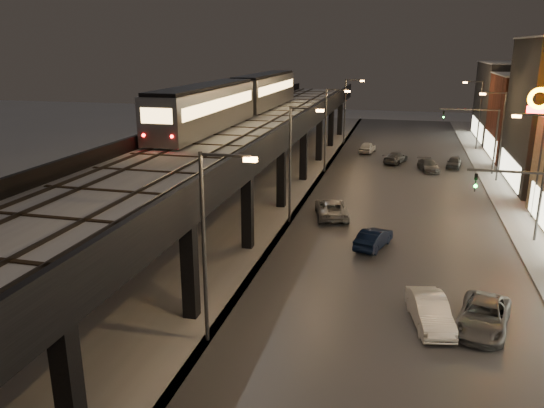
# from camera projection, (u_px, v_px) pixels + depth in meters

# --- Properties ---
(road_surface) EXTENTS (17.00, 120.00, 0.06)m
(road_surface) POSITION_uv_depth(u_px,v_px,m) (398.00, 215.00, 43.37)
(road_surface) COLOR #46474D
(road_surface) RESTS_ON ground
(sidewalk_right) EXTENTS (4.00, 120.00, 0.14)m
(sidewalk_right) POSITION_uv_depth(u_px,v_px,m) (530.00, 224.00, 41.02)
(sidewalk_right) COLOR #9FA1A8
(sidewalk_right) RESTS_ON ground
(under_viaduct_pavement) EXTENTS (11.00, 120.00, 0.06)m
(under_viaduct_pavement) POSITION_uv_depth(u_px,v_px,m) (240.00, 203.00, 46.53)
(under_viaduct_pavement) COLOR #9FA1A8
(under_viaduct_pavement) RESTS_ON ground
(elevated_viaduct) EXTENTS (9.00, 100.00, 6.30)m
(elevated_viaduct) POSITION_uv_depth(u_px,v_px,m) (227.00, 147.00, 42.00)
(elevated_viaduct) COLOR black
(elevated_viaduct) RESTS_ON ground
(viaduct_trackbed) EXTENTS (8.40, 100.00, 0.32)m
(viaduct_trackbed) POSITION_uv_depth(u_px,v_px,m) (227.00, 137.00, 41.90)
(viaduct_trackbed) COLOR #B2B7C1
(viaduct_trackbed) RESTS_ON elevated_viaduct
(viaduct_parapet_streetside) EXTENTS (0.30, 100.00, 1.10)m
(viaduct_parapet_streetside) POSITION_uv_depth(u_px,v_px,m) (281.00, 133.00, 40.78)
(viaduct_parapet_streetside) COLOR black
(viaduct_parapet_streetside) RESTS_ON elevated_viaduct
(viaduct_parapet_far) EXTENTS (0.30, 100.00, 1.10)m
(viaduct_parapet_far) POSITION_uv_depth(u_px,v_px,m) (176.00, 129.00, 42.81)
(viaduct_parapet_far) COLOR black
(viaduct_parapet_far) RESTS_ON elevated_viaduct
(building_f) EXTENTS (12.20, 16.20, 11.16)m
(building_f) POSITION_uv_depth(u_px,v_px,m) (524.00, 102.00, 76.05)
(building_f) COLOR #272729
(building_f) RESTS_ON ground
(streetlight_left_1) EXTENTS (2.57, 0.28, 9.00)m
(streetlight_left_1) POSITION_uv_depth(u_px,v_px,m) (209.00, 236.00, 23.29)
(streetlight_left_1) COLOR #38383A
(streetlight_left_1) RESTS_ON ground
(streetlight_left_2) EXTENTS (2.57, 0.28, 9.00)m
(streetlight_left_2) POSITION_uv_depth(u_px,v_px,m) (294.00, 157.00, 40.02)
(streetlight_left_2) COLOR #38383A
(streetlight_left_2) RESTS_ON ground
(streetlight_right_2) EXTENTS (2.56, 0.28, 9.00)m
(streetlight_right_2) POSITION_uv_depth(u_px,v_px,m) (540.00, 169.00, 36.01)
(streetlight_right_2) COLOR #38383A
(streetlight_right_2) RESTS_ON ground
(streetlight_left_3) EXTENTS (2.57, 0.28, 9.00)m
(streetlight_left_3) POSITION_uv_depth(u_px,v_px,m) (328.00, 125.00, 56.75)
(streetlight_left_3) COLOR #38383A
(streetlight_left_3) RESTS_ON ground
(streetlight_right_3) EXTENTS (2.56, 0.28, 9.00)m
(streetlight_right_3) POSITION_uv_depth(u_px,v_px,m) (499.00, 131.00, 52.74)
(streetlight_right_3) COLOR #38383A
(streetlight_right_3) RESTS_ON ground
(streetlight_left_4) EXTENTS (2.57, 0.28, 9.00)m
(streetlight_left_4) POSITION_uv_depth(u_px,v_px,m) (347.00, 107.00, 73.49)
(streetlight_left_4) COLOR #38383A
(streetlight_left_4) RESTS_ON ground
(streetlight_right_4) EXTENTS (2.56, 0.28, 9.00)m
(streetlight_right_4) POSITION_uv_depth(u_px,v_px,m) (478.00, 110.00, 69.48)
(streetlight_right_4) COLOR #38383A
(streetlight_right_4) RESTS_ON ground
(traffic_light_rig_b) EXTENTS (6.10, 0.34, 7.00)m
(traffic_light_rig_b) POSITION_uv_depth(u_px,v_px,m) (485.00, 133.00, 55.95)
(traffic_light_rig_b) COLOR #38383A
(traffic_light_rig_b) RESTS_ON ground
(subway_train) EXTENTS (3.06, 37.43, 3.66)m
(subway_train) POSITION_uv_depth(u_px,v_px,m) (240.00, 97.00, 52.63)
(subway_train) COLOR gray
(subway_train) RESTS_ON viaduct_trackbed
(car_near_white) EXTENTS (2.53, 4.30, 1.34)m
(car_near_white) POSITION_uv_depth(u_px,v_px,m) (374.00, 239.00, 36.09)
(car_near_white) COLOR black
(car_near_white) RESTS_ON ground
(car_mid_silver) EXTENTS (3.58, 5.62, 1.44)m
(car_mid_silver) POSITION_uv_depth(u_px,v_px,m) (331.00, 209.00, 42.60)
(car_mid_silver) COLOR #9D9D9E
(car_mid_silver) RESTS_ON ground
(car_mid_dark) EXTENTS (3.12, 4.80, 1.29)m
(car_mid_dark) POSITION_uv_depth(u_px,v_px,m) (395.00, 158.00, 62.44)
(car_mid_dark) COLOR #414449
(car_mid_dark) RESTS_ON ground
(car_far_white) EXTENTS (2.18, 4.29, 1.40)m
(car_far_white) POSITION_uv_depth(u_px,v_px,m) (367.00, 148.00, 68.58)
(car_far_white) COLOR silver
(car_far_white) RESTS_ON ground
(car_onc_silver) EXTENTS (2.43, 4.70, 1.47)m
(car_onc_silver) POSITION_uv_depth(u_px,v_px,m) (430.00, 312.00, 25.98)
(car_onc_silver) COLOR white
(car_onc_silver) RESTS_ON ground
(car_onc_dark) EXTENTS (3.31, 5.25, 1.35)m
(car_onc_dark) POSITION_uv_depth(u_px,v_px,m) (483.00, 317.00, 25.64)
(car_onc_dark) COLOR #5D5F64
(car_onc_dark) RESTS_ON ground
(car_onc_white) EXTENTS (2.69, 4.55, 1.24)m
(car_onc_white) POSITION_uv_depth(u_px,v_px,m) (428.00, 166.00, 58.38)
(car_onc_white) COLOR #55585D
(car_onc_white) RESTS_ON ground
(car_onc_red) EXTENTS (2.03, 3.80, 1.23)m
(car_onc_red) POSITION_uv_depth(u_px,v_px,m) (454.00, 163.00, 60.02)
(car_onc_red) COLOR #363A40
(car_onc_red) RESTS_ON ground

